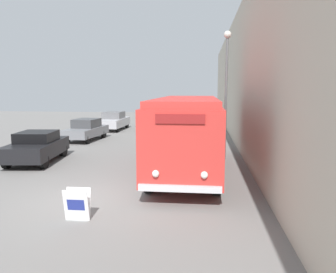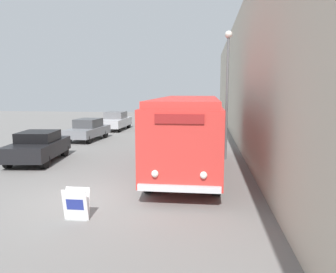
{
  "view_description": "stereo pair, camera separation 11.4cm",
  "coord_description": "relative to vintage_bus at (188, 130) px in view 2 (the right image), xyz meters",
  "views": [
    {
      "loc": [
        3.78,
        -9.91,
        3.56
      ],
      "look_at": [
        2.51,
        1.83,
        1.84
      ],
      "focal_mm": 35.0,
      "sensor_mm": 36.0,
      "label": 1
    },
    {
      "loc": [
        3.89,
        -9.9,
        3.56
      ],
      "look_at": [
        2.51,
        1.83,
        1.84
      ],
      "focal_mm": 35.0,
      "sensor_mm": 36.0,
      "label": 2
    }
  ],
  "objects": [
    {
      "name": "ground_plane",
      "position": [
        -3.11,
        -4.08,
        -1.81
      ],
      "size": [
        80.0,
        80.0,
        0.0
      ],
      "primitive_type": "plane",
      "color": "slate"
    },
    {
      "name": "parked_car_mid",
      "position": [
        -7.45,
        7.95,
        -1.05
      ],
      "size": [
        2.12,
        4.21,
        1.5
      ],
      "rotation": [
        0.0,
        0.0,
        -0.09
      ],
      "color": "black",
      "rests_on": "ground_plane"
    },
    {
      "name": "sign_board",
      "position": [
        -2.71,
        -5.76,
        -1.38
      ],
      "size": [
        0.69,
        0.34,
        0.89
      ],
      "color": "gray",
      "rests_on": "ground_plane"
    },
    {
      "name": "parked_car_near",
      "position": [
        -7.42,
        1.02,
        -1.04
      ],
      "size": [
        2.36,
        4.28,
        1.49
      ],
      "rotation": [
        0.0,
        0.0,
        0.1
      ],
      "color": "black",
      "rests_on": "ground_plane"
    },
    {
      "name": "vintage_bus",
      "position": [
        0.0,
        0.0,
        0.0
      ],
      "size": [
        2.65,
        9.15,
        3.19
      ],
      "color": "black",
      "rests_on": "ground_plane"
    },
    {
      "name": "parked_car_far",
      "position": [
        -7.15,
        13.92,
        -1.01
      ],
      "size": [
        1.97,
        4.45,
        1.59
      ],
      "rotation": [
        0.0,
        0.0,
        -0.03
      ],
      "color": "black",
      "rests_on": "ground_plane"
    },
    {
      "name": "streetlamp",
      "position": [
        1.78,
        2.66,
        2.33
      ],
      "size": [
        0.36,
        0.36,
        6.36
      ],
      "color": "#595E60",
      "rests_on": "ground_plane"
    },
    {
      "name": "building_wall_right",
      "position": [
        2.89,
        5.92,
        2.45
      ],
      "size": [
        0.3,
        60.0,
        8.52
      ],
      "color": "beige",
      "rests_on": "ground_plane"
    }
  ]
}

